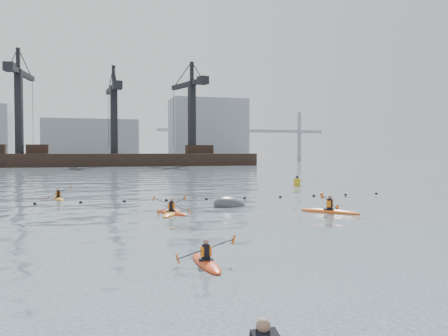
{
  "coord_description": "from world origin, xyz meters",
  "views": [
    {
      "loc": [
        -7.93,
        -11.84,
        3.61
      ],
      "look_at": [
        -1.24,
        10.33,
        2.8
      ],
      "focal_mm": 38.0,
      "sensor_mm": 36.0,
      "label": 1
    }
  ],
  "objects_px": {
    "kayaker_4": "(330,211)",
    "mooring_buoy": "(230,206)",
    "kayaker_3": "(172,213)",
    "kayaker_5": "(58,198)",
    "nav_buoy": "(297,182)",
    "kayaker_2": "(172,212)",
    "kayaker_0": "(206,262)"
  },
  "relations": [
    {
      "from": "kayaker_3",
      "to": "kayaker_5",
      "type": "distance_m",
      "value": 12.67
    },
    {
      "from": "kayaker_4",
      "to": "kayaker_0",
      "type": "bearing_deg",
      "value": 7.1
    },
    {
      "from": "kayaker_5",
      "to": "nav_buoy",
      "type": "bearing_deg",
      "value": 6.84
    },
    {
      "from": "kayaker_5",
      "to": "nav_buoy",
      "type": "distance_m",
      "value": 25.02
    },
    {
      "from": "kayaker_2",
      "to": "kayaker_3",
      "type": "distance_m",
      "value": 0.24
    },
    {
      "from": "kayaker_4",
      "to": "kayaker_2",
      "type": "bearing_deg",
      "value": -51.84
    },
    {
      "from": "kayaker_0",
      "to": "kayaker_2",
      "type": "distance_m",
      "value": 12.56
    },
    {
      "from": "kayaker_0",
      "to": "kayaker_2",
      "type": "bearing_deg",
      "value": 84.61
    },
    {
      "from": "kayaker_2",
      "to": "nav_buoy",
      "type": "xyz_separation_m",
      "value": [
        16.95,
        18.8,
        0.3
      ]
    },
    {
      "from": "kayaker_0",
      "to": "mooring_buoy",
      "type": "height_order",
      "value": "kayaker_0"
    },
    {
      "from": "nav_buoy",
      "to": "kayaker_0",
      "type": "bearing_deg",
      "value": -120.1
    },
    {
      "from": "kayaker_2",
      "to": "mooring_buoy",
      "type": "bearing_deg",
      "value": 6.25
    },
    {
      "from": "kayaker_5",
      "to": "nav_buoy",
      "type": "height_order",
      "value": "nav_buoy"
    },
    {
      "from": "kayaker_2",
      "to": "nav_buoy",
      "type": "bearing_deg",
      "value": 22.85
    },
    {
      "from": "kayaker_2",
      "to": "kayaker_3",
      "type": "relative_size",
      "value": 0.89
    },
    {
      "from": "kayaker_0",
      "to": "mooring_buoy",
      "type": "relative_size",
      "value": 1.2
    },
    {
      "from": "kayaker_2",
      "to": "kayaker_5",
      "type": "height_order",
      "value": "kayaker_5"
    },
    {
      "from": "kayaker_3",
      "to": "mooring_buoy",
      "type": "xyz_separation_m",
      "value": [
        4.45,
        2.92,
        -0.1
      ]
    },
    {
      "from": "kayaker_0",
      "to": "kayaker_4",
      "type": "height_order",
      "value": "kayaker_4"
    },
    {
      "from": "kayaker_3",
      "to": "nav_buoy",
      "type": "xyz_separation_m",
      "value": [
        16.99,
        19.04,
        0.29
      ]
    },
    {
      "from": "kayaker_0",
      "to": "kayaker_5",
      "type": "xyz_separation_m",
      "value": [
        -5.48,
        23.07,
        0.0
      ]
    },
    {
      "from": "kayaker_4",
      "to": "kayaker_3",
      "type": "bearing_deg",
      "value": -50.37
    },
    {
      "from": "kayaker_4",
      "to": "kayaker_5",
      "type": "relative_size",
      "value": 1.1
    },
    {
      "from": "kayaker_2",
      "to": "nav_buoy",
      "type": "relative_size",
      "value": 2.29
    },
    {
      "from": "kayaker_2",
      "to": "mooring_buoy",
      "type": "height_order",
      "value": "kayaker_2"
    },
    {
      "from": "kayaker_2",
      "to": "kayaker_5",
      "type": "relative_size",
      "value": 0.97
    },
    {
      "from": "kayaker_0",
      "to": "nav_buoy",
      "type": "distance_m",
      "value": 36.19
    },
    {
      "from": "kayaker_3",
      "to": "nav_buoy",
      "type": "distance_m",
      "value": 25.52
    },
    {
      "from": "kayaker_0",
      "to": "kayaker_2",
      "type": "height_order",
      "value": "kayaker_2"
    },
    {
      "from": "kayaker_4",
      "to": "mooring_buoy",
      "type": "bearing_deg",
      "value": -84.75
    },
    {
      "from": "kayaker_3",
      "to": "mooring_buoy",
      "type": "relative_size",
      "value": 1.37
    },
    {
      "from": "kayaker_0",
      "to": "kayaker_3",
      "type": "bearing_deg",
      "value": 84.74
    }
  ]
}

